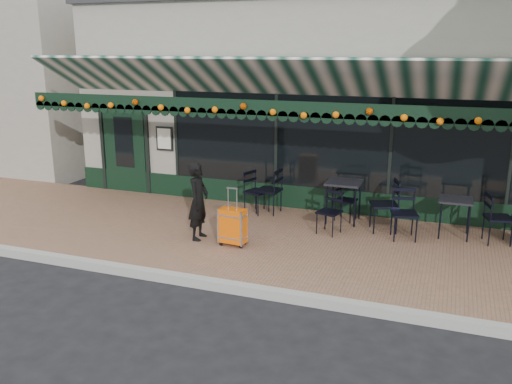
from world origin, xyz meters
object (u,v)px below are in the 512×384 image
(cafe_table_b, at_px, (344,185))
(chair_b_right, at_px, (346,201))
(chair_a_front, at_px, (404,214))
(chair_solo, at_px, (257,192))
(suitcase, at_px, (233,226))
(woman, at_px, (198,201))
(chair_b_left, at_px, (269,191))
(chair_a_left, at_px, (384,205))
(chair_a_right, at_px, (499,218))
(cafe_table_a, at_px, (456,203))
(chair_b_front, at_px, (329,213))

(cafe_table_b, height_order, chair_b_right, cafe_table_b)
(chair_a_front, bearing_deg, chair_solo, 153.92)
(suitcase, height_order, chair_solo, suitcase)
(woman, xyz_separation_m, chair_solo, (0.44, 1.87, -0.26))
(chair_solo, bearing_deg, chair_b_right, -66.22)
(woman, bearing_deg, chair_solo, -16.43)
(suitcase, relative_size, chair_a_front, 1.12)
(chair_b_left, bearing_deg, cafe_table_b, 93.11)
(chair_b_left, relative_size, chair_solo, 1.08)
(cafe_table_b, relative_size, chair_a_left, 0.82)
(chair_b_left, xyz_separation_m, chair_b_right, (1.62, 0.06, -0.08))
(chair_a_left, bearing_deg, woman, -80.84)
(chair_a_left, xyz_separation_m, chair_solo, (-2.66, 0.27, -0.06))
(cafe_table_b, bearing_deg, chair_b_right, 75.99)
(chair_b_right, bearing_deg, woman, 140.78)
(cafe_table_b, distance_m, chair_b_right, 0.36)
(chair_a_right, bearing_deg, woman, 93.81)
(cafe_table_b, relative_size, chair_b_left, 0.86)
(cafe_table_a, distance_m, chair_a_left, 1.28)
(cafe_table_b, bearing_deg, suitcase, -127.54)
(cafe_table_b, xyz_separation_m, chair_b_left, (-1.59, 0.05, -0.26))
(chair_b_left, height_order, chair_b_right, chair_b_left)
(cafe_table_b, xyz_separation_m, chair_b_front, (-0.10, -0.81, -0.34))
(cafe_table_b, xyz_separation_m, chair_b_right, (0.03, 0.11, -0.34))
(chair_b_right, relative_size, chair_solo, 0.90)
(chair_a_right, bearing_deg, chair_a_front, 88.45)
(suitcase, height_order, cafe_table_b, suitcase)
(chair_b_right, bearing_deg, suitcase, 152.97)
(chair_b_right, bearing_deg, chair_b_left, 101.68)
(chair_a_left, xyz_separation_m, chair_a_front, (0.41, -0.33, -0.04))
(chair_a_front, xyz_separation_m, chair_b_right, (-1.21, 0.75, -0.07))
(chair_b_right, relative_size, chair_b_front, 0.98)
(chair_a_left, bearing_deg, chair_solo, -113.91)
(chair_solo, bearing_deg, cafe_table_a, -72.96)
(chair_a_left, bearing_deg, chair_b_right, -135.72)
(chair_a_left, relative_size, chair_a_right, 1.10)
(chair_a_front, height_order, chair_b_right, chair_a_front)
(cafe_table_a, bearing_deg, chair_a_left, -174.38)
(cafe_table_b, bearing_deg, chair_a_left, -20.31)
(suitcase, xyz_separation_m, chair_solo, (-0.28, 1.98, 0.10))
(suitcase, bearing_deg, chair_b_right, 58.22)
(cafe_table_a, xyz_separation_m, chair_a_front, (-0.86, -0.45, -0.18))
(chair_b_left, bearing_deg, chair_a_right, 90.53)
(chair_b_front, bearing_deg, chair_solo, 170.87)
(chair_b_front, bearing_deg, suitcase, -125.02)
(chair_a_left, bearing_deg, chair_b_front, -79.81)
(chair_b_left, distance_m, chair_b_right, 1.62)
(cafe_table_a, relative_size, chair_solo, 0.81)
(cafe_table_a, xyz_separation_m, chair_b_right, (-2.07, 0.30, -0.25))
(cafe_table_b, xyz_separation_m, chair_a_front, (1.24, -0.63, -0.28))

